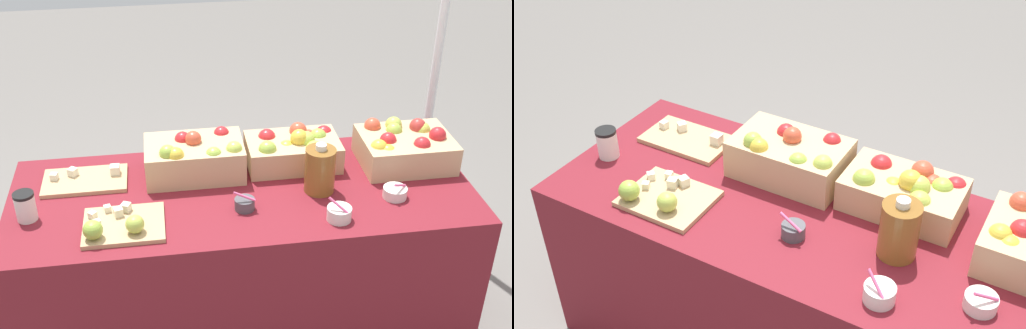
{
  "view_description": "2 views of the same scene",
  "coord_description": "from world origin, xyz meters",
  "views": [
    {
      "loc": [
        -0.29,
        -2.27,
        2.23
      ],
      "look_at": [
        0.05,
        -0.02,
        0.87
      ],
      "focal_mm": 46.48,
      "sensor_mm": 36.0,
      "label": 1
    },
    {
      "loc": [
        0.71,
        -1.55,
        2.14
      ],
      "look_at": [
        -0.15,
        -0.05,
        0.93
      ],
      "focal_mm": 45.2,
      "sensor_mm": 36.0,
      "label": 2
    }
  ],
  "objects": [
    {
      "name": "apple_crate_middle",
      "position": [
        0.25,
        0.18,
        0.81
      ],
      "size": [
        0.4,
        0.25,
        0.17
      ],
      "color": "tan",
      "rests_on": "table"
    },
    {
      "name": "cutting_board_front",
      "position": [
        -0.49,
        -0.21,
        0.77
      ],
      "size": [
        0.3,
        0.25,
        0.09
      ],
      "color": "tan",
      "rests_on": "table"
    },
    {
      "name": "cutting_board_back",
      "position": [
        -0.64,
        0.16,
        0.75
      ],
      "size": [
        0.35,
        0.21,
        0.06
      ],
      "color": "tan",
      "rests_on": "table"
    },
    {
      "name": "coffee_cup",
      "position": [
        -0.84,
        -0.08,
        0.8
      ],
      "size": [
        0.08,
        0.08,
        0.12
      ],
      "color": "silver",
      "rests_on": "table"
    },
    {
      "name": "sample_bowl_mid",
      "position": [
        0.34,
        -0.26,
        0.77
      ],
      "size": [
        0.1,
        0.1,
        0.11
      ],
      "color": "silver",
      "rests_on": "table"
    },
    {
      "name": "sample_bowl_far",
      "position": [
        -0.01,
        -0.13,
        0.76
      ],
      "size": [
        0.09,
        0.08,
        0.09
      ],
      "color": "#4C4C51",
      "rests_on": "table"
    },
    {
      "name": "sample_bowl_near",
      "position": [
        0.6,
        -0.14,
        0.76
      ],
      "size": [
        0.1,
        0.1,
        0.09
      ],
      "color": "silver",
      "rests_on": "table"
    },
    {
      "name": "apple_crate_right",
      "position": [
        -0.18,
        0.16,
        0.82
      ],
      "size": [
        0.41,
        0.26,
        0.19
      ],
      "color": "tan",
      "rests_on": "table"
    },
    {
      "name": "table",
      "position": [
        0.0,
        0.0,
        0.37
      ],
      "size": [
        1.9,
        0.76,
        0.74
      ],
      "primitive_type": "cube",
      "color": "maroon",
      "rests_on": "ground_plane"
    },
    {
      "name": "cider_jug",
      "position": [
        0.31,
        -0.04,
        0.84
      ],
      "size": [
        0.12,
        0.12,
        0.21
      ],
      "color": "brown",
      "rests_on": "table"
    }
  ]
}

